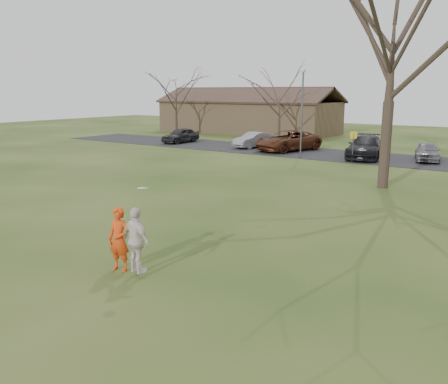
{
  "coord_description": "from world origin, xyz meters",
  "views": [
    {
      "loc": [
        8.24,
        -8.01,
        4.68
      ],
      "look_at": [
        0.0,
        4.0,
        1.5
      ],
      "focal_mm": 37.13,
      "sensor_mm": 36.0,
      "label": 1
    }
  ],
  "objects_px": {
    "player_defender": "(119,239)",
    "car_2": "(288,141)",
    "car_3": "(366,147)",
    "car_4": "(427,151)",
    "lamp_post": "(302,101)",
    "car_0": "(180,135)",
    "building": "(248,116)",
    "car_1": "(254,140)",
    "catching_play": "(137,240)",
    "big_tree": "(393,40)"
  },
  "relations": [
    {
      "from": "car_1",
      "to": "car_4",
      "type": "bearing_deg",
      "value": 13.95
    },
    {
      "from": "car_2",
      "to": "lamp_post",
      "type": "bearing_deg",
      "value": -30.48
    },
    {
      "from": "car_1",
      "to": "car_3",
      "type": "height_order",
      "value": "car_3"
    },
    {
      "from": "car_3",
      "to": "catching_play",
      "type": "relative_size",
      "value": 2.34
    },
    {
      "from": "car_3",
      "to": "building",
      "type": "relative_size",
      "value": 0.26
    },
    {
      "from": "car_4",
      "to": "catching_play",
      "type": "xyz_separation_m",
      "value": [
        -1.87,
        -25.6,
        0.3
      ]
    },
    {
      "from": "car_4",
      "to": "big_tree",
      "type": "bearing_deg",
      "value": -103.53
    },
    {
      "from": "player_defender",
      "to": "car_2",
      "type": "relative_size",
      "value": 0.3
    },
    {
      "from": "car_1",
      "to": "big_tree",
      "type": "relative_size",
      "value": 0.28
    },
    {
      "from": "car_2",
      "to": "building",
      "type": "bearing_deg",
      "value": 150.11
    },
    {
      "from": "catching_play",
      "to": "car_2",
      "type": "bearing_deg",
      "value": 108.53
    },
    {
      "from": "car_2",
      "to": "car_3",
      "type": "bearing_deg",
      "value": 12.19
    },
    {
      "from": "car_0",
      "to": "car_1",
      "type": "relative_size",
      "value": 1.02
    },
    {
      "from": "player_defender",
      "to": "building",
      "type": "xyz_separation_m",
      "value": [
        -19.39,
        37.98,
        1.07
      ]
    },
    {
      "from": "car_1",
      "to": "catching_play",
      "type": "xyz_separation_m",
      "value": [
        11.75,
        -25.48,
        0.29
      ]
    },
    {
      "from": "lamp_post",
      "to": "car_2",
      "type": "bearing_deg",
      "value": 131.6
    },
    {
      "from": "car_4",
      "to": "catching_play",
      "type": "bearing_deg",
      "value": -108.02
    },
    {
      "from": "car_1",
      "to": "big_tree",
      "type": "height_order",
      "value": "big_tree"
    },
    {
      "from": "car_2",
      "to": "building",
      "type": "distance_m",
      "value": 17.34
    },
    {
      "from": "player_defender",
      "to": "car_1",
      "type": "distance_m",
      "value": 27.74
    },
    {
      "from": "building",
      "to": "car_0",
      "type": "bearing_deg",
      "value": -86.35
    },
    {
      "from": "car_2",
      "to": "car_4",
      "type": "relative_size",
      "value": 1.52
    },
    {
      "from": "car_4",
      "to": "big_tree",
      "type": "height_order",
      "value": "big_tree"
    },
    {
      "from": "catching_play",
      "to": "big_tree",
      "type": "relative_size",
      "value": 0.16
    },
    {
      "from": "car_4",
      "to": "big_tree",
      "type": "relative_size",
      "value": 0.27
    },
    {
      "from": "catching_play",
      "to": "car_3",
      "type": "bearing_deg",
      "value": 94.71
    },
    {
      "from": "player_defender",
      "to": "building",
      "type": "relative_size",
      "value": 0.08
    },
    {
      "from": "car_3",
      "to": "car_4",
      "type": "distance_m",
      "value": 4.03
    },
    {
      "from": "car_2",
      "to": "car_4",
      "type": "distance_m",
      "value": 10.33
    },
    {
      "from": "car_4",
      "to": "car_1",
      "type": "bearing_deg",
      "value": 166.68
    },
    {
      "from": "car_0",
      "to": "building",
      "type": "relative_size",
      "value": 0.19
    },
    {
      "from": "building",
      "to": "car_1",
      "type": "bearing_deg",
      "value": -56.46
    },
    {
      "from": "car_0",
      "to": "lamp_post",
      "type": "relative_size",
      "value": 0.64
    },
    {
      "from": "car_0",
      "to": "catching_play",
      "type": "distance_m",
      "value": 31.44
    },
    {
      "from": "car_4",
      "to": "lamp_post",
      "type": "relative_size",
      "value": 0.6
    },
    {
      "from": "player_defender",
      "to": "car_2",
      "type": "bearing_deg",
      "value": 96.22
    },
    {
      "from": "catching_play",
      "to": "car_1",
      "type": "bearing_deg",
      "value": 114.76
    },
    {
      "from": "car_3",
      "to": "car_4",
      "type": "relative_size",
      "value": 1.44
    },
    {
      "from": "car_4",
      "to": "catching_play",
      "type": "relative_size",
      "value": 1.62
    },
    {
      "from": "lamp_post",
      "to": "car_4",
      "type": "bearing_deg",
      "value": 21.16
    },
    {
      "from": "catching_play",
      "to": "car_0",
      "type": "bearing_deg",
      "value": 127.71
    },
    {
      "from": "car_0",
      "to": "car_3",
      "type": "height_order",
      "value": "car_3"
    },
    {
      "from": "car_0",
      "to": "building",
      "type": "height_order",
      "value": "building"
    },
    {
      "from": "car_1",
      "to": "catching_play",
      "type": "distance_m",
      "value": 28.06
    },
    {
      "from": "building",
      "to": "car_4",
      "type": "bearing_deg",
      "value": -29.52
    },
    {
      "from": "car_1",
      "to": "car_4",
      "type": "height_order",
      "value": "car_1"
    },
    {
      "from": "player_defender",
      "to": "car_0",
      "type": "relative_size",
      "value": 0.43
    },
    {
      "from": "lamp_post",
      "to": "big_tree",
      "type": "distance_m",
      "value": 11.38
    },
    {
      "from": "car_1",
      "to": "car_3",
      "type": "distance_m",
      "value": 9.78
    },
    {
      "from": "car_2",
      "to": "lamp_post",
      "type": "height_order",
      "value": "lamp_post"
    }
  ]
}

